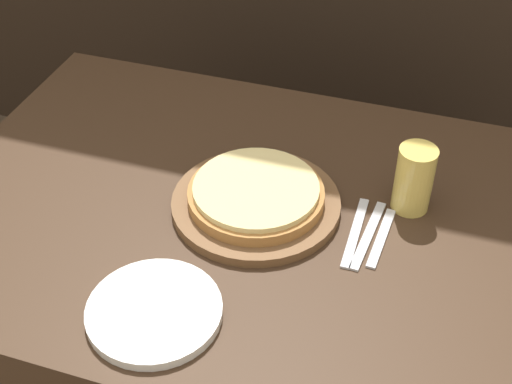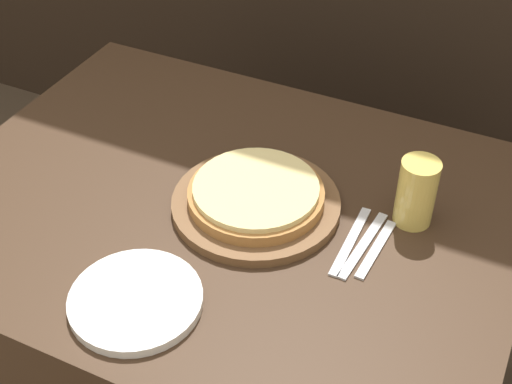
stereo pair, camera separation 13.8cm
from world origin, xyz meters
name	(u,v)px [view 2 (the right image)]	position (x,y,z in m)	size (l,w,h in m)	color
dining_table	(229,318)	(0.00, 0.00, 0.36)	(1.17, 0.91, 0.72)	#3D2819
pizza_on_board	(256,198)	(0.06, 0.01, 0.74)	(0.33, 0.33, 0.06)	brown
beer_glass	(417,190)	(0.35, 0.11, 0.79)	(0.07, 0.07, 0.14)	#E5C65B
dinner_plate	(136,300)	(-0.01, -0.30, 0.73)	(0.23, 0.23, 0.02)	white
fork	(350,242)	(0.27, 0.00, 0.72)	(0.02, 0.20, 0.00)	silver
dinner_knife	(363,246)	(0.29, 0.00, 0.72)	(0.03, 0.20, 0.00)	silver
spoon	(375,250)	(0.32, 0.00, 0.72)	(0.03, 0.17, 0.00)	silver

